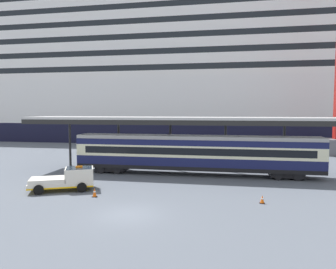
% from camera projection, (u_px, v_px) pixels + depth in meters
% --- Properties ---
extents(ground_plane, '(400.00, 400.00, 0.00)m').
position_uv_depth(ground_plane, '(128.00, 214.00, 20.50)').
color(ground_plane, '#545B66').
extents(cruise_ship, '(150.40, 29.19, 44.71)m').
position_uv_depth(cruise_ship, '(131.00, 73.00, 77.09)').
color(cruise_ship, black).
rests_on(cruise_ship, ground).
extents(platform_canopy, '(37.06, 5.15, 6.01)m').
position_uv_depth(platform_canopy, '(196.00, 120.00, 33.12)').
color(platform_canopy, '#B4B4B4').
rests_on(platform_canopy, ground).
extents(train_carriage, '(25.12, 2.81, 4.11)m').
position_uv_depth(train_carriage, '(195.00, 153.00, 32.94)').
color(train_carriage, black).
rests_on(train_carriage, ground).
extents(service_truck, '(5.57, 3.99, 2.02)m').
position_uv_depth(service_truck, '(68.00, 179.00, 26.67)').
color(service_truck, silver).
rests_on(service_truck, ground).
extents(traffic_cone_near, '(0.36, 0.36, 0.72)m').
position_uv_depth(traffic_cone_near, '(95.00, 192.00, 24.64)').
color(traffic_cone_near, black).
rests_on(traffic_cone_near, ground).
extents(traffic_cone_mid, '(0.36, 0.36, 0.61)m').
position_uv_depth(traffic_cone_mid, '(262.00, 199.00, 22.91)').
color(traffic_cone_mid, black).
rests_on(traffic_cone_mid, ground).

